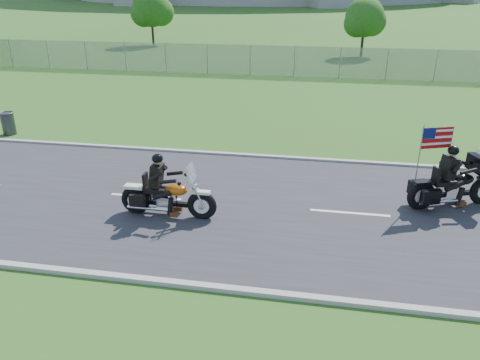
# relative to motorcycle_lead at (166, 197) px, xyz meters

# --- Properties ---
(ground) EXTENTS (420.00, 420.00, 0.00)m
(ground) POSITION_rel_motorcycle_lead_xyz_m (0.99, 1.00, -0.58)
(ground) COLOR #264E18
(ground) RESTS_ON ground
(road) EXTENTS (120.00, 8.00, 0.04)m
(road) POSITION_rel_motorcycle_lead_xyz_m (0.99, 1.00, -0.56)
(road) COLOR #28282B
(road) RESTS_ON ground
(curb_north) EXTENTS (120.00, 0.18, 0.12)m
(curb_north) POSITION_rel_motorcycle_lead_xyz_m (0.99, 5.05, -0.53)
(curb_north) COLOR #9E9B93
(curb_north) RESTS_ON ground
(curb_south) EXTENTS (120.00, 0.18, 0.12)m
(curb_south) POSITION_rel_motorcycle_lead_xyz_m (0.99, -3.05, -0.53)
(curb_south) COLOR #9E9B93
(curb_south) RESTS_ON ground
(fence) EXTENTS (60.00, 0.03, 2.00)m
(fence) POSITION_rel_motorcycle_lead_xyz_m (-4.01, 21.00, 0.42)
(fence) COLOR gray
(fence) RESTS_ON ground
(tree_fence_near) EXTENTS (3.52, 3.28, 4.75)m
(tree_fence_near) POSITION_rel_motorcycle_lead_xyz_m (7.03, 31.04, 2.39)
(tree_fence_near) COLOR #382316
(tree_fence_near) RESTS_ON ground
(tree_fence_mid) EXTENTS (3.96, 3.69, 5.30)m
(tree_fence_mid) POSITION_rel_motorcycle_lead_xyz_m (-12.96, 35.04, 2.73)
(tree_fence_mid) COLOR #382316
(tree_fence_mid) RESTS_ON ground
(motorcycle_lead) EXTENTS (2.73, 0.64, 1.84)m
(motorcycle_lead) POSITION_rel_motorcycle_lead_xyz_m (0.00, 0.00, 0.00)
(motorcycle_lead) COLOR black
(motorcycle_lead) RESTS_ON ground
(motorcycle_follow) EXTENTS (2.70, 1.40, 2.35)m
(motorcycle_follow) POSITION_rel_motorcycle_lead_xyz_m (7.86, 2.00, 0.06)
(motorcycle_follow) COLOR black
(motorcycle_follow) RESTS_ON ground
(trash_can) EXTENTS (0.57, 0.57, 0.92)m
(trash_can) POSITION_rel_motorcycle_lead_xyz_m (-8.95, 5.98, -0.12)
(trash_can) COLOR #38373C
(trash_can) RESTS_ON ground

